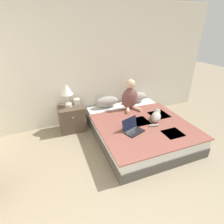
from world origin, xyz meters
name	(u,v)px	position (x,y,z in m)	size (l,w,h in m)	color
wall_back	(95,66)	(0.00, 3.44, 1.27)	(5.66, 0.05, 2.55)	silver
bed	(139,129)	(0.56, 2.36, 0.19)	(1.74, 2.01, 0.38)	#4C4742
pillow_near	(107,102)	(0.18, 3.23, 0.50)	(0.54, 0.24, 0.24)	gray
pillow_far	(136,97)	(0.94, 3.23, 0.50)	(0.54, 0.24, 0.24)	gray
person_sitting	(130,97)	(0.63, 2.95, 0.67)	(0.39, 0.38, 0.67)	brown
cat_tabby	(156,116)	(0.87, 2.25, 0.48)	(0.41, 0.39, 0.19)	#A8A399
laptop_open	(133,129)	(0.26, 2.08, 0.43)	(0.41, 0.36, 0.23)	black
nightstand	(72,118)	(-0.65, 3.15, 0.27)	(0.52, 0.45, 0.55)	brown
table_lamp	(67,91)	(-0.68, 3.18, 0.89)	(0.24, 0.24, 0.48)	beige
tissue_box	(77,101)	(-0.49, 3.26, 0.61)	(0.12, 0.12, 0.14)	beige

